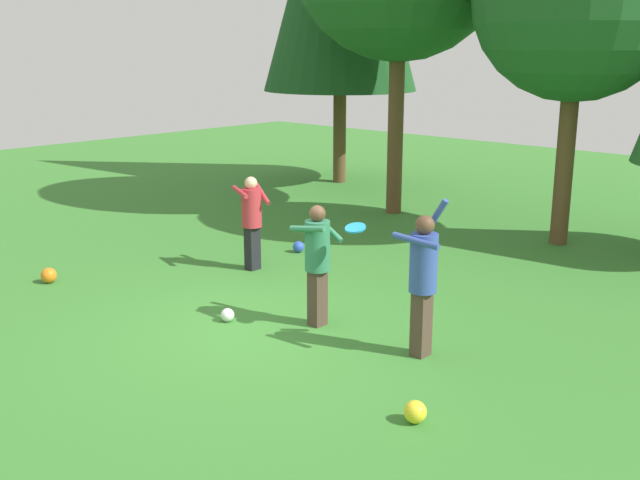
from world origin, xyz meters
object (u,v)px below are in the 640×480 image
at_px(person_catcher, 317,255).
at_px(ball_white, 228,315).
at_px(ball_yellow, 415,412).
at_px(person_thrower, 423,273).
at_px(ball_blue, 298,247).
at_px(ball_orange, 49,275).
at_px(person_bystander, 252,215).
at_px(frisbee, 355,228).

height_order(person_catcher, ball_white, person_catcher).
xyz_separation_m(person_catcher, ball_white, (-1.01, -0.76, -0.90)).
bearing_deg(ball_yellow, person_catcher, 152.69).
height_order(person_thrower, person_catcher, person_thrower).
height_order(ball_white, ball_blue, ball_blue).
relative_size(person_thrower, person_catcher, 1.17).
bearing_deg(person_catcher, ball_yellow, -30.02).
distance_m(person_thrower, ball_orange, 6.42).
bearing_deg(person_thrower, person_bystander, -18.37).
bearing_deg(person_bystander, ball_blue, 116.87).
height_order(person_thrower, frisbee, person_thrower).
distance_m(frisbee, ball_white, 2.29).
height_order(person_bystander, frisbee, person_bystander).
relative_size(person_catcher, person_bystander, 1.05).
xyz_separation_m(person_catcher, ball_yellow, (2.60, -1.34, -0.88)).
bearing_deg(ball_yellow, frisbee, 145.08).
xyz_separation_m(person_thrower, ball_orange, (-6.13, -1.68, -0.95)).
relative_size(ball_orange, ball_blue, 1.19).
xyz_separation_m(person_thrower, frisbee, (-1.01, -0.07, 0.40)).
distance_m(person_bystander, frisbee, 3.48).
distance_m(person_bystander, ball_white, 2.65).
relative_size(person_bystander, ball_orange, 6.41).
distance_m(person_bystander, ball_orange, 3.43).
height_order(person_thrower, ball_blue, person_thrower).
bearing_deg(person_bystander, ball_white, -30.97).
relative_size(ball_white, ball_yellow, 0.80).
bearing_deg(ball_orange, person_thrower, 15.31).
relative_size(ball_white, ball_blue, 0.90).
bearing_deg(frisbee, person_thrower, 4.19).
height_order(person_bystander, ball_blue, person_bystander).
relative_size(person_catcher, frisbee, 5.35).
bearing_deg(person_thrower, ball_yellow, 119.18).
relative_size(frisbee, ball_blue, 1.48).
xyz_separation_m(ball_yellow, ball_blue, (-5.37, 3.82, -0.01)).
bearing_deg(person_catcher, ball_white, -145.91).
bearing_deg(person_thrower, person_catcher, -0.57).
distance_m(ball_orange, ball_yellow, 7.08).
relative_size(ball_yellow, ball_blue, 1.12).
xyz_separation_m(person_thrower, ball_blue, (-4.42, 2.37, -0.97)).
bearing_deg(frisbee, ball_blue, 144.32).
distance_m(person_catcher, ball_orange, 4.83).
distance_m(person_catcher, frisbee, 0.80).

